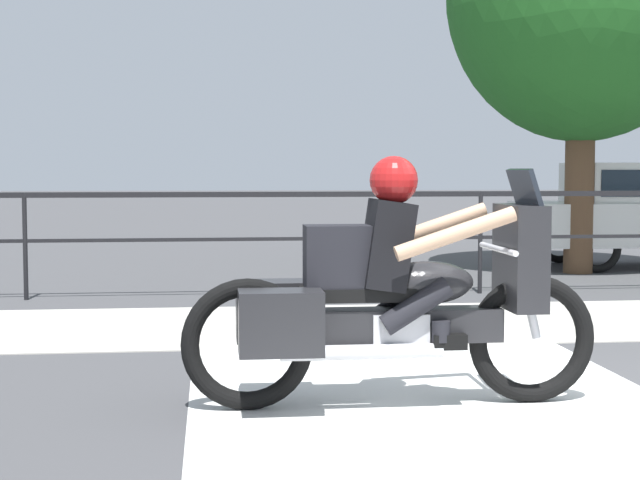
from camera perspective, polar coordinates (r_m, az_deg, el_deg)
sidewalk_band at (r=9.52m, az=12.63°, el=-4.57°), size 44.00×2.40×0.01m
crosswalk_band at (r=5.64m, az=7.62°, el=-10.56°), size 2.95×6.00×0.01m
fence_railing at (r=11.39m, az=9.33°, el=1.56°), size 36.00×0.05×1.18m
motorcycle at (r=5.90m, az=4.03°, el=-3.19°), size 2.53×0.76×1.51m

